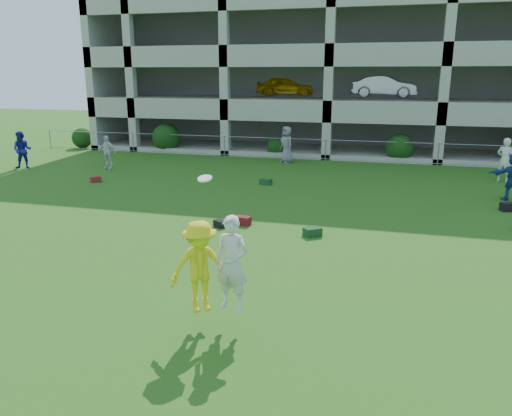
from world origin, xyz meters
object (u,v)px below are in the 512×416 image
(bystander_e, at_px, (505,160))
(parking_garage, at_px, (345,54))
(frisbee_contest, at_px, (209,266))
(bystander_b, at_px, (107,152))
(bystander_c, at_px, (287,145))
(bystander_a, at_px, (22,150))

(bystander_e, relative_size, parking_garage, 0.07)
(bystander_e, bearing_deg, frisbee_contest, 90.92)
(bystander_b, relative_size, bystander_c, 0.87)
(bystander_c, relative_size, parking_garage, 0.07)
(bystander_e, height_order, parking_garage, parking_garage)
(bystander_c, bearing_deg, bystander_a, -112.53)
(bystander_e, distance_m, frisbee_contest, 17.99)
(parking_garage, bearing_deg, bystander_c, -101.11)
(bystander_b, relative_size, frisbee_contest, 0.67)
(frisbee_contest, bearing_deg, bystander_c, 97.15)
(bystander_c, bearing_deg, bystander_b, -108.16)
(frisbee_contest, bearing_deg, bystander_a, 138.69)
(frisbee_contest, bearing_deg, bystander_b, 127.13)
(bystander_c, xyz_separation_m, bystander_e, (10.47, -2.42, 0.01))
(bystander_a, xyz_separation_m, bystander_c, (12.72, 5.24, 0.04))
(bystander_c, xyz_separation_m, parking_garage, (1.97, 10.03, 5.02))
(parking_garage, bearing_deg, bystander_e, -55.66)
(bystander_b, distance_m, bystander_e, 19.00)
(bystander_b, bearing_deg, parking_garage, 59.20)
(bystander_b, relative_size, parking_garage, 0.06)
(bystander_a, xyz_separation_m, parking_garage, (14.69, 15.26, 5.06))
(bystander_a, xyz_separation_m, frisbee_contest, (15.04, -13.21, 0.32))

